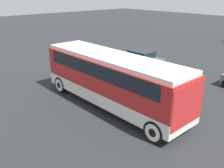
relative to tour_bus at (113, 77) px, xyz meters
The scene contains 3 objects.
ground_plane 1.91m from the tour_bus, behind, with size 120.00×120.00×0.00m, color #26282B.
tour_bus is the anchor object (origin of this frame).
parked_car_mid 9.37m from the tour_bus, 120.75° to the left, with size 4.10×1.90×1.34m.
Camera 1 is at (10.19, -9.20, 6.63)m, focal length 40.00 mm.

